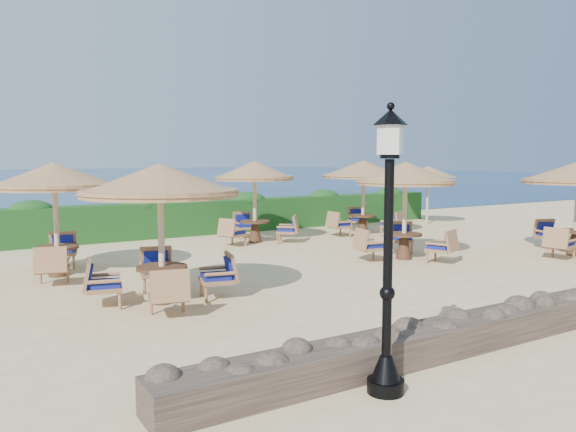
{
  "coord_description": "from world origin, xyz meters",
  "views": [
    {
      "loc": [
        -9.07,
        -11.67,
        2.77
      ],
      "look_at": [
        -1.86,
        0.33,
        1.3
      ],
      "focal_mm": 35.0,
      "sensor_mm": 36.0,
      "label": 1
    }
  ],
  "objects_px": {
    "lamp_post": "(388,263)",
    "cafe_set_3": "(55,190)",
    "extra_parasol": "(428,172)",
    "cafe_set_1": "(405,190)",
    "cafe_set_5": "(363,180)",
    "cafe_set_0": "(160,205)",
    "cafe_set_4": "(255,186)"
  },
  "relations": [
    {
      "from": "lamp_post",
      "to": "cafe_set_3",
      "type": "xyz_separation_m",
      "value": [
        -2.23,
        8.97,
        0.47
      ]
    },
    {
      "from": "extra_parasol",
      "to": "cafe_set_1",
      "type": "relative_size",
      "value": 0.87
    },
    {
      "from": "cafe_set_3",
      "to": "cafe_set_5",
      "type": "xyz_separation_m",
      "value": [
        10.57,
        1.92,
        -0.08
      ]
    },
    {
      "from": "extra_parasol",
      "to": "cafe_set_0",
      "type": "relative_size",
      "value": 0.8
    },
    {
      "from": "lamp_post",
      "to": "cafe_set_3",
      "type": "bearing_deg",
      "value": 103.98
    },
    {
      "from": "lamp_post",
      "to": "cafe_set_4",
      "type": "relative_size",
      "value": 1.2
    },
    {
      "from": "cafe_set_0",
      "to": "cafe_set_3",
      "type": "bearing_deg",
      "value": 109.96
    },
    {
      "from": "extra_parasol",
      "to": "cafe_set_5",
      "type": "relative_size",
      "value": 0.82
    },
    {
      "from": "cafe_set_5",
      "to": "extra_parasol",
      "type": "bearing_deg",
      "value": 14.59
    },
    {
      "from": "cafe_set_0",
      "to": "cafe_set_4",
      "type": "xyz_separation_m",
      "value": [
        5.07,
        5.88,
        -0.02
      ]
    },
    {
      "from": "cafe_set_1",
      "to": "cafe_set_3",
      "type": "xyz_separation_m",
      "value": [
        -8.47,
        2.51,
        0.14
      ]
    },
    {
      "from": "cafe_set_0",
      "to": "cafe_set_3",
      "type": "distance_m",
      "value": 3.85
    },
    {
      "from": "extra_parasol",
      "to": "cafe_set_4",
      "type": "height_order",
      "value": "cafe_set_4"
    },
    {
      "from": "cafe_set_5",
      "to": "cafe_set_1",
      "type": "bearing_deg",
      "value": -115.42
    },
    {
      "from": "lamp_post",
      "to": "cafe_set_1",
      "type": "bearing_deg",
      "value": 46.04
    },
    {
      "from": "lamp_post",
      "to": "cafe_set_4",
      "type": "xyz_separation_m",
      "value": [
        4.15,
        11.24,
        0.3
      ]
    },
    {
      "from": "lamp_post",
      "to": "extra_parasol",
      "type": "height_order",
      "value": "lamp_post"
    },
    {
      "from": "lamp_post",
      "to": "extra_parasol",
      "type": "distance_m",
      "value": 17.41
    },
    {
      "from": "cafe_set_0",
      "to": "cafe_set_4",
      "type": "relative_size",
      "value": 1.09
    },
    {
      "from": "cafe_set_1",
      "to": "cafe_set_5",
      "type": "bearing_deg",
      "value": 64.58
    },
    {
      "from": "lamp_post",
      "to": "cafe_set_0",
      "type": "distance_m",
      "value": 5.45
    },
    {
      "from": "cafe_set_0",
      "to": "cafe_set_5",
      "type": "relative_size",
      "value": 1.01
    },
    {
      "from": "extra_parasol",
      "to": "cafe_set_1",
      "type": "distance_m",
      "value": 8.44
    },
    {
      "from": "cafe_set_3",
      "to": "lamp_post",
      "type": "bearing_deg",
      "value": -76.02
    },
    {
      "from": "cafe_set_3",
      "to": "cafe_set_4",
      "type": "relative_size",
      "value": 1.05
    },
    {
      "from": "cafe_set_1",
      "to": "cafe_set_4",
      "type": "xyz_separation_m",
      "value": [
        -2.08,
        4.77,
        -0.03
      ]
    },
    {
      "from": "cafe_set_0",
      "to": "cafe_set_5",
      "type": "xyz_separation_m",
      "value": [
        9.26,
        5.53,
        0.07
      ]
    },
    {
      "from": "cafe_set_3",
      "to": "cafe_set_4",
      "type": "height_order",
      "value": "same"
    },
    {
      "from": "cafe_set_4",
      "to": "cafe_set_5",
      "type": "distance_m",
      "value": 4.2
    },
    {
      "from": "cafe_set_3",
      "to": "cafe_set_4",
      "type": "distance_m",
      "value": 6.77
    },
    {
      "from": "cafe_set_0",
      "to": "cafe_set_3",
      "type": "relative_size",
      "value": 1.04
    },
    {
      "from": "extra_parasol",
      "to": "cafe_set_4",
      "type": "relative_size",
      "value": 0.87
    }
  ]
}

